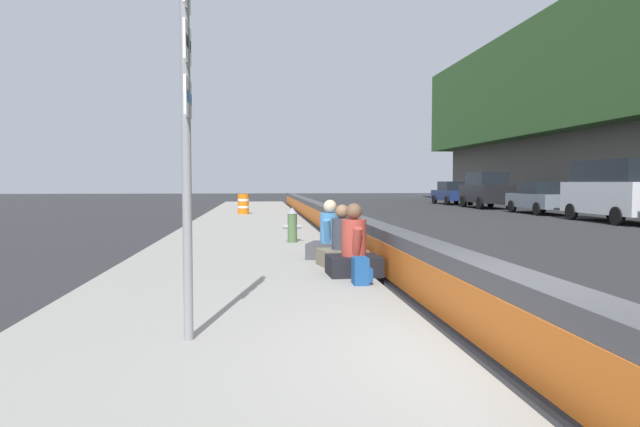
{
  "coord_description": "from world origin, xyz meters",
  "views": [
    {
      "loc": [
        -4.6,
        2.26,
        1.65
      ],
      "look_at": [
        7.93,
        0.91,
        0.95
      ],
      "focal_mm": 31.77,
      "sensor_mm": 36.0,
      "label": 1
    }
  ],
  "objects_px": {
    "fire_hydrant": "(292,225)",
    "parked_car_midline": "(541,197)",
    "seated_person_middle": "(342,247)",
    "parked_car_far": "(486,190)",
    "route_sign_post": "(187,120)",
    "seated_person_rear": "(330,240)",
    "parked_car_fourth": "(616,189)",
    "seated_person_foreground": "(354,253)",
    "construction_barrel": "(243,204)",
    "backpack": "(361,271)",
    "parked_car_farther": "(452,193)"
  },
  "relations": [
    {
      "from": "fire_hydrant",
      "to": "parked_car_farther",
      "type": "relative_size",
      "value": 0.19
    },
    {
      "from": "fire_hydrant",
      "to": "seated_person_middle",
      "type": "bearing_deg",
      "value": -170.77
    },
    {
      "from": "seated_person_middle",
      "to": "parked_car_midline",
      "type": "distance_m",
      "value": 22.23
    },
    {
      "from": "backpack",
      "to": "seated_person_middle",
      "type": "bearing_deg",
      "value": 0.18
    },
    {
      "from": "parked_car_farther",
      "to": "backpack",
      "type": "bearing_deg",
      "value": 158.58
    },
    {
      "from": "fire_hydrant",
      "to": "parked_car_far",
      "type": "distance_m",
      "value": 24.51
    },
    {
      "from": "construction_barrel",
      "to": "parked_car_far",
      "type": "xyz_separation_m",
      "value": [
        7.45,
        -15.08,
        0.56
      ]
    },
    {
      "from": "seated_person_foreground",
      "to": "seated_person_rear",
      "type": "xyz_separation_m",
      "value": [
        2.05,
        0.13,
        -0.0
      ]
    },
    {
      "from": "seated_person_rear",
      "to": "parked_car_far",
      "type": "bearing_deg",
      "value": -28.81
    },
    {
      "from": "seated_person_middle",
      "to": "parked_car_far",
      "type": "height_order",
      "value": "parked_car_far"
    },
    {
      "from": "seated_person_rear",
      "to": "backpack",
      "type": "relative_size",
      "value": 2.91
    },
    {
      "from": "seated_person_foreground",
      "to": "seated_person_middle",
      "type": "xyz_separation_m",
      "value": [
        1.05,
        0.04,
        -0.02
      ]
    },
    {
      "from": "seated_person_foreground",
      "to": "seated_person_middle",
      "type": "height_order",
      "value": "seated_person_foreground"
    },
    {
      "from": "route_sign_post",
      "to": "parked_car_fourth",
      "type": "height_order",
      "value": "route_sign_post"
    },
    {
      "from": "backpack",
      "to": "parked_car_far",
      "type": "height_order",
      "value": "parked_car_far"
    },
    {
      "from": "backpack",
      "to": "parked_car_far",
      "type": "distance_m",
      "value": 29.37
    },
    {
      "from": "seated_person_foreground",
      "to": "parked_car_fourth",
      "type": "relative_size",
      "value": 0.23
    },
    {
      "from": "route_sign_post",
      "to": "parked_car_fourth",
      "type": "xyz_separation_m",
      "value": [
        16.26,
        -15.19,
        -0.88
      ]
    },
    {
      "from": "seated_person_foreground",
      "to": "seated_person_rear",
      "type": "distance_m",
      "value": 2.06
    },
    {
      "from": "parked_car_fourth",
      "to": "parked_car_midline",
      "type": "xyz_separation_m",
      "value": [
        6.31,
        -0.06,
        -0.49
      ]
    },
    {
      "from": "route_sign_post",
      "to": "seated_person_rear",
      "type": "xyz_separation_m",
      "value": [
        5.62,
        -2.07,
        -1.73
      ]
    },
    {
      "from": "seated_person_rear",
      "to": "parked_car_midline",
      "type": "height_order",
      "value": "parked_car_midline"
    },
    {
      "from": "route_sign_post",
      "to": "seated_person_rear",
      "type": "height_order",
      "value": "route_sign_post"
    },
    {
      "from": "fire_hydrant",
      "to": "seated_person_foreground",
      "type": "xyz_separation_m",
      "value": [
        -5.13,
        -0.7,
        -0.08
      ]
    },
    {
      "from": "route_sign_post",
      "to": "parked_car_midline",
      "type": "height_order",
      "value": "route_sign_post"
    },
    {
      "from": "parked_car_fourth",
      "to": "fire_hydrant",
      "type": "bearing_deg",
      "value": 118.96
    },
    {
      "from": "parked_car_fourth",
      "to": "seated_person_foreground",
      "type": "bearing_deg",
      "value": 134.36
    },
    {
      "from": "parked_car_fourth",
      "to": "parked_car_midline",
      "type": "relative_size",
      "value": 1.14
    },
    {
      "from": "seated_person_middle",
      "to": "parked_car_far",
      "type": "bearing_deg",
      "value": -27.64
    },
    {
      "from": "parked_car_far",
      "to": "parked_car_farther",
      "type": "xyz_separation_m",
      "value": [
        6.3,
        0.0,
        -0.32
      ]
    },
    {
      "from": "seated_person_foreground",
      "to": "construction_barrel",
      "type": "bearing_deg",
      "value": 7.15
    },
    {
      "from": "seated_person_rear",
      "to": "backpack",
      "type": "distance_m",
      "value": 2.89
    },
    {
      "from": "seated_person_foreground",
      "to": "backpack",
      "type": "xyz_separation_m",
      "value": [
        -0.83,
        0.03,
        -0.17
      ]
    },
    {
      "from": "fire_hydrant",
      "to": "construction_barrel",
      "type": "xyz_separation_m",
      "value": [
        13.0,
        1.58,
        0.03
      ]
    },
    {
      "from": "seated_person_foreground",
      "to": "parked_car_far",
      "type": "relative_size",
      "value": 0.24
    },
    {
      "from": "fire_hydrant",
      "to": "parked_car_midline",
      "type": "xyz_separation_m",
      "value": [
        13.89,
        -13.75,
        0.27
      ]
    },
    {
      "from": "backpack",
      "to": "parked_car_fourth",
      "type": "distance_m",
      "value": 18.81
    },
    {
      "from": "fire_hydrant",
      "to": "parked_car_farther",
      "type": "height_order",
      "value": "parked_car_farther"
    },
    {
      "from": "seated_person_foreground",
      "to": "parked_car_farther",
      "type": "relative_size",
      "value": 0.26
    },
    {
      "from": "fire_hydrant",
      "to": "seated_person_foreground",
      "type": "height_order",
      "value": "seated_person_foreground"
    },
    {
      "from": "parked_car_fourth",
      "to": "seated_person_middle",
      "type": "bearing_deg",
      "value": 131.81
    },
    {
      "from": "seated_person_foreground",
      "to": "construction_barrel",
      "type": "height_order",
      "value": "seated_person_foreground"
    },
    {
      "from": "seated_person_middle",
      "to": "parked_car_farther",
      "type": "height_order",
      "value": "parked_car_farther"
    },
    {
      "from": "fire_hydrant",
      "to": "route_sign_post",
      "type": "bearing_deg",
      "value": 170.22
    },
    {
      "from": "backpack",
      "to": "construction_barrel",
      "type": "relative_size",
      "value": 0.42
    },
    {
      "from": "seated_person_rear",
      "to": "parked_car_midline",
      "type": "bearing_deg",
      "value": -37.85
    },
    {
      "from": "construction_barrel",
      "to": "parked_car_fourth",
      "type": "relative_size",
      "value": 0.19
    },
    {
      "from": "route_sign_post",
      "to": "seated_person_middle",
      "type": "relative_size",
      "value": 3.25
    },
    {
      "from": "parked_car_midline",
      "to": "parked_car_fourth",
      "type": "bearing_deg",
      "value": 179.44
    },
    {
      "from": "seated_person_foreground",
      "to": "construction_barrel",
      "type": "xyz_separation_m",
      "value": [
        18.13,
        2.28,
        0.11
      ]
    }
  ]
}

